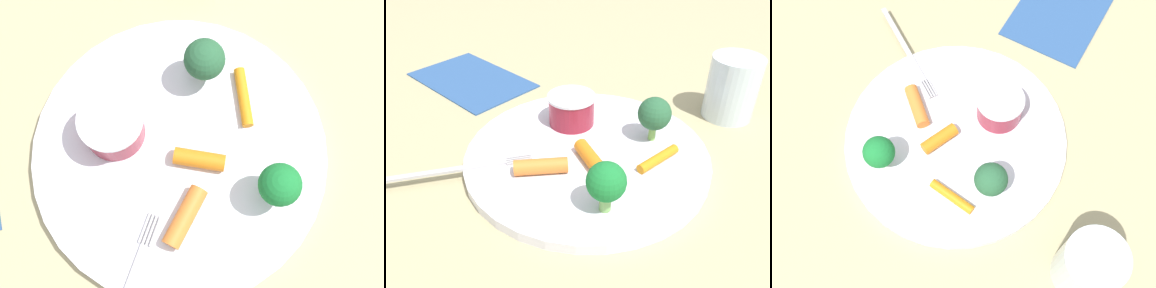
{
  "view_description": "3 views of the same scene",
  "coord_description": "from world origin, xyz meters",
  "views": [
    {
      "loc": [
        -0.03,
        -0.12,
        0.45
      ],
      "look_at": [
        0.01,
        -0.0,
        0.03
      ],
      "focal_mm": 46.33,
      "sensor_mm": 36.0,
      "label": 1
    },
    {
      "loc": [
        0.22,
        -0.28,
        0.27
      ],
      "look_at": [
        -0.01,
        -0.0,
        0.02
      ],
      "focal_mm": 36.56,
      "sensor_mm": 36.0,
      "label": 2
    },
    {
      "loc": [
        0.22,
        0.12,
        0.53
      ],
      "look_at": [
        0.01,
        0.02,
        0.03
      ],
      "focal_mm": 43.4,
      "sensor_mm": 36.0,
      "label": 3
    }
  ],
  "objects": [
    {
      "name": "broccoli_floret_0",
      "position": [
        0.07,
        -0.06,
        0.04
      ],
      "size": [
        0.04,
        0.04,
        0.05
      ],
      "color": "#80B55F",
      "rests_on": "plate"
    },
    {
      "name": "carrot_stick_2",
      "position": [
        -0.01,
        -0.06,
        0.02
      ],
      "size": [
        0.05,
        0.05,
        0.02
      ],
      "primitive_type": "cylinder",
      "rotation": [
        1.57,
        0.0,
        2.35
      ],
      "color": "orange",
      "rests_on": "plate"
    },
    {
      "name": "carrot_stick_0",
      "position": [
        0.07,
        0.03,
        0.02
      ],
      "size": [
        0.02,
        0.06,
        0.01
      ],
      "primitive_type": "cylinder",
      "rotation": [
        1.57,
        0.0,
        2.96
      ],
      "color": "orange",
      "rests_on": "plate"
    },
    {
      "name": "sauce_cup",
      "position": [
        -0.05,
        0.04,
        0.03
      ],
      "size": [
        0.06,
        0.06,
        0.04
      ],
      "color": "maroon",
      "rests_on": "plate"
    },
    {
      "name": "broccoli_floret_1",
      "position": [
        0.04,
        0.07,
        0.05
      ],
      "size": [
        0.04,
        0.04,
        0.05
      ],
      "color": "#83BE57",
      "rests_on": "plate"
    },
    {
      "name": "carrot_stick_1",
      "position": [
        0.01,
        -0.01,
        0.02
      ],
      "size": [
        0.05,
        0.04,
        0.02
      ],
      "primitive_type": "cylinder",
      "rotation": [
        1.57,
        0.0,
        4.24
      ],
      "color": "orange",
      "rests_on": "plate"
    },
    {
      "name": "ground_plane",
      "position": [
        0.0,
        0.0,
        0.0
      ],
      "size": [
        2.4,
        2.4,
        0.0
      ],
      "primitive_type": "plane",
      "color": "tan"
    },
    {
      "name": "plate",
      "position": [
        0.0,
        0.0,
        0.01
      ],
      "size": [
        0.27,
        0.27,
        0.01
      ],
      "primitive_type": "cylinder",
      "color": "white",
      "rests_on": "ground_plane"
    }
  ]
}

